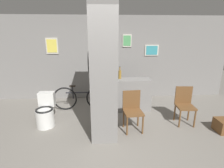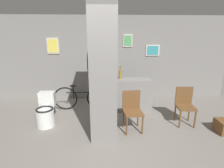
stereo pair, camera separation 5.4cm
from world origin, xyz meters
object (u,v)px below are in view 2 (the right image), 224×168
bicycle (82,98)px  toilet (46,112)px  chair_near_pillar (132,109)px  chair_by_doorway (185,104)px  bottle_tall (120,74)px

bicycle → toilet: bearing=-131.7°
toilet → bicycle: toilet is taller
chair_near_pillar → bicycle: bearing=132.3°
toilet → chair_by_doorway: size_ratio=0.85×
chair_by_doorway → toilet: bearing=-177.2°
chair_near_pillar → bicycle: size_ratio=0.55×
chair_near_pillar → bottle_tall: bearing=93.1°
bottle_tall → chair_near_pillar: bearing=-81.9°
toilet → chair_near_pillar: (1.96, -0.30, 0.17)m
chair_by_doorway → bicycle: (-2.49, 0.91, -0.14)m
chair_near_pillar → bicycle: 1.67m
chair_near_pillar → chair_by_doorway: size_ratio=1.00×
chair_near_pillar → chair_by_doorway: 1.29m
bicycle → chair_near_pillar: bearing=-42.7°
bicycle → bottle_tall: 1.25m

